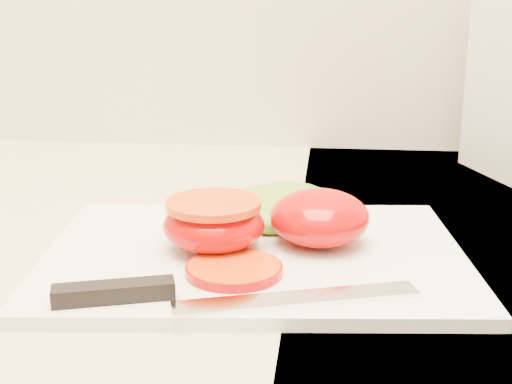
# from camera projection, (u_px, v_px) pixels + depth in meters

# --- Properties ---
(cutting_board) EXTENTS (0.35, 0.27, 0.01)m
(cutting_board) POSITION_uv_depth(u_px,v_px,m) (255.00, 256.00, 0.56)
(cutting_board) COLOR white
(cutting_board) RESTS_ON counter
(tomato_half_dome) EXTENTS (0.08, 0.08, 0.04)m
(tomato_half_dome) POSITION_uv_depth(u_px,v_px,m) (320.00, 218.00, 0.57)
(tomato_half_dome) COLOR #BA0600
(tomato_half_dome) RESTS_ON cutting_board
(tomato_half_cut) EXTENTS (0.08, 0.08, 0.04)m
(tomato_half_cut) POSITION_uv_depth(u_px,v_px,m) (214.00, 223.00, 0.56)
(tomato_half_cut) COLOR #BA0600
(tomato_half_cut) RESTS_ON cutting_board
(tomato_slice_0) EXTENTS (0.07, 0.07, 0.01)m
(tomato_slice_0) POSITION_uv_depth(u_px,v_px,m) (234.00, 269.00, 0.52)
(tomato_slice_0) COLOR #E95B0B
(tomato_slice_0) RESTS_ON cutting_board
(lettuce_leaf_0) EXTENTS (0.14, 0.14, 0.02)m
(lettuce_leaf_0) POSITION_uv_depth(u_px,v_px,m) (286.00, 207.00, 0.63)
(lettuce_leaf_0) COLOR #7EBE32
(lettuce_leaf_0) RESTS_ON cutting_board
(knife) EXTENTS (0.24, 0.07, 0.01)m
(knife) POSITION_uv_depth(u_px,v_px,m) (186.00, 295.00, 0.47)
(knife) COLOR silver
(knife) RESTS_ON cutting_board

